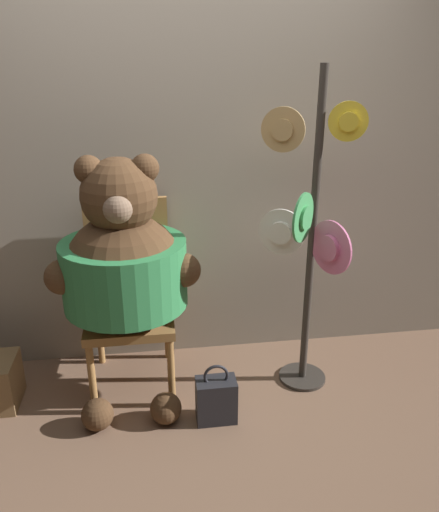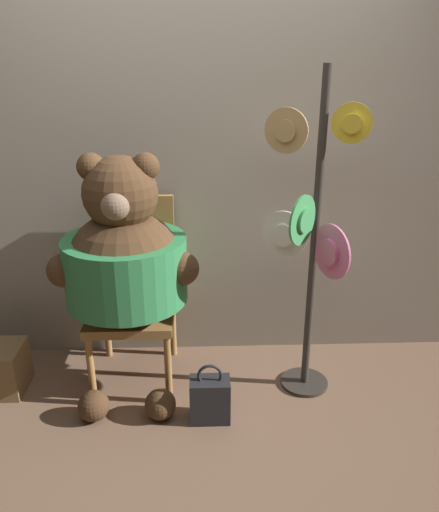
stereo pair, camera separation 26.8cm
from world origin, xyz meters
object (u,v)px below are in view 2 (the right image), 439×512
at_px(teddy_bear, 125,262).
at_px(handbag_on_ground, 210,398).
at_px(chair, 134,288).
at_px(hat_display_rack, 310,242).

height_order(teddy_bear, handbag_on_ground, teddy_bear).
height_order(chair, hat_display_rack, hat_display_rack).
distance_m(hat_display_rack, handbag_on_ground, 0.99).
bearing_deg(hat_display_rack, teddy_bear, 178.17).
xyz_separation_m(hat_display_rack, handbag_on_ground, (-0.54, -0.27, -0.78)).
bearing_deg(teddy_bear, handbag_on_ground, -34.05).
xyz_separation_m(teddy_bear, hat_display_rack, (0.99, -0.03, 0.11)).
relative_size(chair, teddy_bear, 0.78).
distance_m(chair, teddy_bear, 0.31).
height_order(teddy_bear, hat_display_rack, hat_display_rack).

